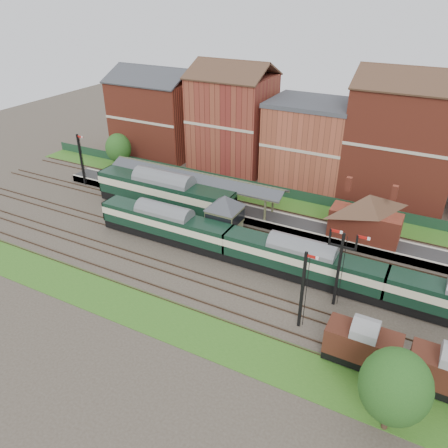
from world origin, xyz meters
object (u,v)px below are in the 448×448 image
at_px(semaphore_bracket, 340,265).
at_px(dmu_train, 301,260).
at_px(signal_box, 225,217).
at_px(platform_railcar, 165,192).
at_px(goods_van_a, 362,345).

height_order(semaphore_bracket, dmu_train, semaphore_bracket).
bearing_deg(semaphore_bracket, signal_box, 159.08).
height_order(signal_box, platform_railcar, signal_box).
bearing_deg(dmu_train, goods_van_a, -47.45).
xyz_separation_m(signal_box, platform_railcar, (-10.87, 3.25, -0.47)).
bearing_deg(semaphore_bracket, goods_van_a, -59.27).
bearing_deg(semaphore_bracket, platform_railcar, 160.85).
xyz_separation_m(dmu_train, goods_van_a, (8.26, -9.00, -0.28)).
relative_size(signal_box, platform_railcar, 0.30).
distance_m(semaphore_bracket, platform_railcar, 27.50).
distance_m(dmu_train, goods_van_a, 12.22).
distance_m(semaphore_bracket, goods_van_a, 8.00).
xyz_separation_m(semaphore_bracket, dmu_train, (-4.40, 2.50, -2.33)).
distance_m(semaphore_bracket, dmu_train, 5.57).
height_order(signal_box, semaphore_bracket, semaphore_bracket).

